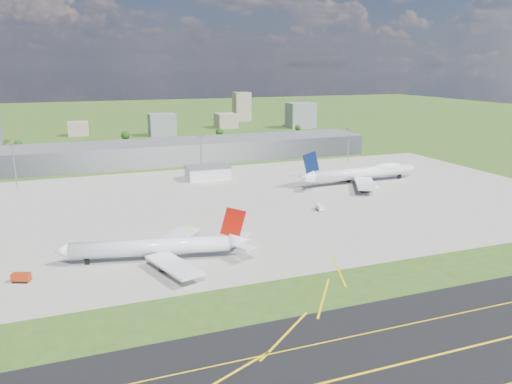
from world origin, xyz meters
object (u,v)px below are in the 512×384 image
object	(u,v)px
van_white_far	(374,188)
crash_tender	(21,278)
airliner_red_twin	(158,247)
van_white_near	(320,208)
tug_yellow	(189,229)
airliner_blue_quad	(363,173)

from	to	relation	value
van_white_far	crash_tender	bearing A→B (deg)	-156.49
airliner_red_twin	van_white_far	distance (m)	146.72
van_white_near	tug_yellow	bearing A→B (deg)	103.17
tug_yellow	van_white_far	bearing A→B (deg)	-7.00
airliner_blue_quad	van_white_near	distance (m)	68.61
airliner_red_twin	tug_yellow	distance (m)	34.94
airliner_blue_quad	van_white_near	size ratio (longest dim) A/B	14.30
airliner_red_twin	crash_tender	xyz separation A→B (m)	(-45.84, -2.86, -3.59)
van_white_near	van_white_far	size ratio (longest dim) A/B	1.11
airliner_red_twin	airliner_blue_quad	bearing A→B (deg)	-137.25
crash_tender	tug_yellow	distance (m)	71.83
airliner_blue_quad	crash_tender	size ratio (longest dim) A/B	12.90
crash_tender	airliner_blue_quad	bearing A→B (deg)	45.88
airliner_red_twin	van_white_far	bearing A→B (deg)	-142.87
van_white_near	van_white_far	bearing A→B (deg)	-55.79
van_white_far	airliner_blue_quad	bearing A→B (deg)	80.03
airliner_blue_quad	tug_yellow	xyz separation A→B (m)	(-119.51, -51.64, -5.07)
van_white_near	airliner_red_twin	bearing A→B (deg)	120.19
airliner_blue_quad	tug_yellow	size ratio (longest dim) A/B	19.15
crash_tender	van_white_near	world-z (taller)	crash_tender
van_white_near	van_white_far	xyz separation A→B (m)	(47.59, 24.68, -0.09)
airliner_blue_quad	van_white_far	xyz separation A→B (m)	(-4.73, -19.47, -4.72)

